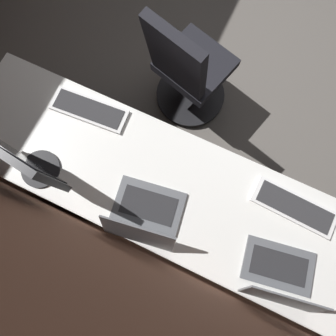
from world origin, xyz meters
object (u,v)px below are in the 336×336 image
at_px(keyboard_main, 89,110).
at_px(monitor_primary, 13,155).
at_px(office_chair, 188,73).
at_px(laptop_left, 145,216).
at_px(keyboard_spare, 294,207).
at_px(drawer_pedestal, 102,170).
at_px(laptop_leftmost, 280,278).

bearing_deg(keyboard_main, monitor_primary, 79.94).
xyz_separation_m(monitor_primary, office_chair, (-0.41, -0.99, -0.54)).
xyz_separation_m(laptop_left, keyboard_spare, (-0.65, -0.36, -0.04)).
relative_size(drawer_pedestal, laptop_leftmost, 1.86).
height_order(monitor_primary, laptop_left, monitor_primary).
height_order(laptop_leftmost, keyboard_main, laptop_leftmost).
height_order(laptop_left, keyboard_spare, laptop_left).
bearing_deg(keyboard_spare, monitor_primary, 16.43).
bearing_deg(keyboard_spare, laptop_leftmost, 95.59).
relative_size(drawer_pedestal, laptop_left, 1.82).
bearing_deg(laptop_left, keyboard_spare, -151.13).
distance_m(monitor_primary, keyboard_main, 0.47).
xyz_separation_m(keyboard_main, keyboard_spare, (-1.18, 0.02, 0.00)).
distance_m(monitor_primary, laptop_leftmost, 1.30).
distance_m(laptop_leftmost, keyboard_main, 1.27).
height_order(monitor_primary, keyboard_spare, monitor_primary).
bearing_deg(laptop_leftmost, keyboard_spare, -84.41).
distance_m(laptop_leftmost, office_chair, 1.35).
bearing_deg(drawer_pedestal, laptop_left, 160.33).
distance_m(drawer_pedestal, office_chair, 0.87).
xyz_separation_m(drawer_pedestal, monitor_primary, (0.17, 0.16, 0.65)).
bearing_deg(laptop_leftmost, laptop_left, 1.09).
relative_size(laptop_leftmost, office_chair, 0.39).
distance_m(keyboard_spare, office_chair, 1.09).
distance_m(laptop_left, office_chair, 1.05).
bearing_deg(laptop_left, monitor_primary, 0.81).
xyz_separation_m(drawer_pedestal, office_chair, (-0.24, -0.83, 0.11)).
height_order(monitor_primary, laptop_leftmost, monitor_primary).
bearing_deg(keyboard_main, office_chair, -119.50).
xyz_separation_m(monitor_primary, laptop_left, (-0.60, -0.01, -0.21)).
xyz_separation_m(laptop_leftmost, laptop_left, (0.69, 0.01, 0.00)).
bearing_deg(laptop_leftmost, keyboard_main, -16.96).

